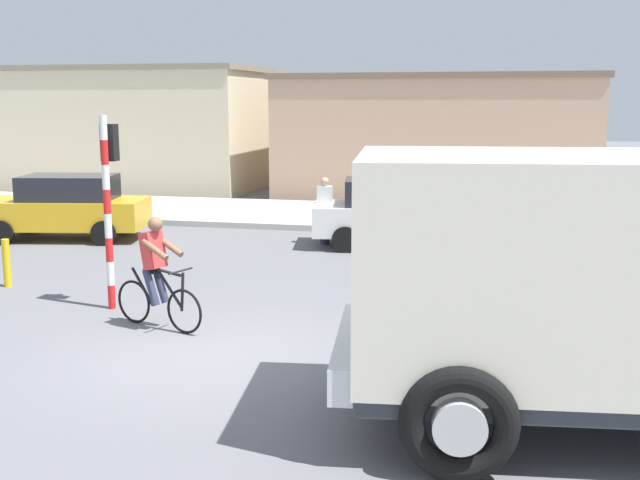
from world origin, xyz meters
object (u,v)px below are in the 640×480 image
object	(u,v)px
car_white_mid	(66,207)
pedestrian_near_kerb	(325,209)
truck_foreground	(611,276)
car_red_near	(396,212)
car_far_side	(589,226)
cyclist	(157,273)
traffic_light_pole	(108,185)
bollard_far	(7,263)

from	to	relation	value
car_white_mid	pedestrian_near_kerb	xyz separation A→B (m)	(6.46, 0.73, 0.03)
car_white_mid	pedestrian_near_kerb	world-z (taller)	pedestrian_near_kerb
truck_foreground	car_red_near	distance (m)	10.55
car_white_mid	car_far_side	size ratio (longest dim) A/B	1.01
cyclist	car_white_mid	distance (m)	8.61
cyclist	car_red_near	distance (m)	7.98
traffic_light_pole	car_red_near	world-z (taller)	traffic_light_pole
traffic_light_pole	bollard_far	world-z (taller)	traffic_light_pole
car_white_mid	bollard_far	bearing A→B (deg)	-71.38
traffic_light_pole	car_white_mid	world-z (taller)	traffic_light_pole
truck_foreground	cyclist	distance (m)	6.63
cyclist	car_far_side	bearing A→B (deg)	42.76
car_white_mid	truck_foreground	bearing A→B (deg)	-37.99
truck_foreground	traffic_light_pole	xyz separation A→B (m)	(-7.36, 3.37, 0.40)
truck_foreground	pedestrian_near_kerb	bearing A→B (deg)	117.72
truck_foreground	car_white_mid	xyz separation A→B (m)	(-11.61, 9.06, -0.85)
car_red_near	car_white_mid	size ratio (longest dim) A/B	0.99
traffic_light_pole	car_white_mid	xyz separation A→B (m)	(-4.25, 5.69, -1.25)
truck_foreground	car_red_near	world-z (taller)	truck_foreground
truck_foreground	cyclist	size ratio (longest dim) A/B	3.30
car_far_side	bollard_far	bearing A→B (deg)	-157.17
car_white_mid	bollard_far	world-z (taller)	car_white_mid
truck_foreground	pedestrian_near_kerb	world-z (taller)	truck_foreground
pedestrian_near_kerb	bollard_far	world-z (taller)	pedestrian_near_kerb
traffic_light_pole	car_red_near	distance (m)	7.75
car_far_side	bollard_far	distance (m)	11.70
car_red_near	cyclist	bearing A→B (deg)	-109.66
cyclist	car_white_mid	xyz separation A→B (m)	(-5.48, 6.64, -0.05)
cyclist	car_far_side	size ratio (longest dim) A/B	0.41
car_far_side	bollard_far	size ratio (longest dim) A/B	4.66
car_white_mid	pedestrian_near_kerb	bearing A→B (deg)	6.49
truck_foreground	pedestrian_near_kerb	xyz separation A→B (m)	(-5.15, 9.80, -0.82)
bollard_far	traffic_light_pole	bearing A→B (deg)	-18.90
cyclist	pedestrian_near_kerb	distance (m)	7.44
cyclist	pedestrian_near_kerb	world-z (taller)	cyclist
truck_foreground	car_red_near	bearing A→B (deg)	109.08
car_red_near	car_white_mid	bearing A→B (deg)	-173.90
car_red_near	car_white_mid	world-z (taller)	same
cyclist	bollard_far	size ratio (longest dim) A/B	1.91
cyclist	car_far_side	world-z (taller)	cyclist
car_red_near	pedestrian_near_kerb	xyz separation A→B (m)	(-1.71, -0.14, 0.03)
pedestrian_near_kerb	truck_foreground	bearing A→B (deg)	-62.28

